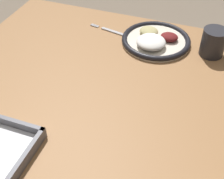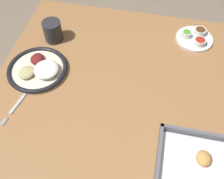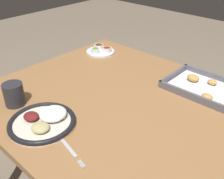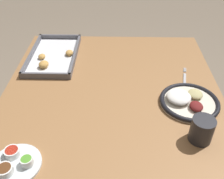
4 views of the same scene
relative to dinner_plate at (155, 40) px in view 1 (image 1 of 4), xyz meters
name	(u,v)px [view 1 (image 1 of 4)]	position (x,y,z in m)	size (l,w,h in m)	color
dining_table	(105,117)	(0.07, 0.33, -0.11)	(1.10, 0.99, 0.72)	olive
dinner_plate	(155,40)	(0.00, 0.00, 0.00)	(0.25, 0.25, 0.05)	beige
fork	(117,33)	(0.16, -0.02, -0.01)	(0.22, 0.06, 0.00)	#B2B2B7
drinking_cup	(213,42)	(-0.20, 0.00, 0.03)	(0.08, 0.08, 0.10)	#28282D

